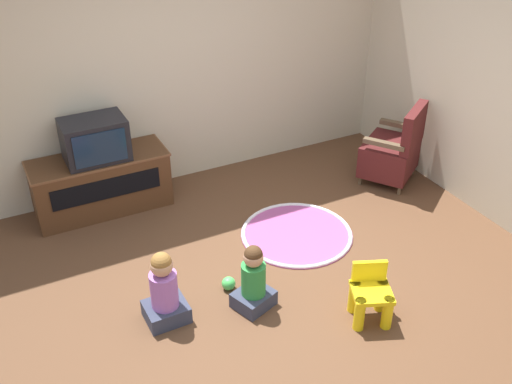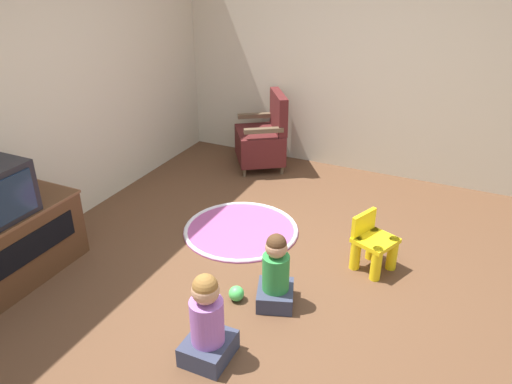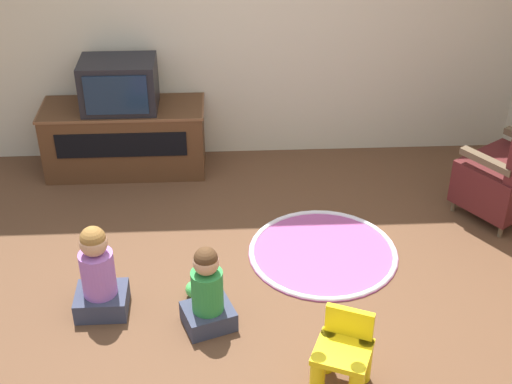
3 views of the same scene
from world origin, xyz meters
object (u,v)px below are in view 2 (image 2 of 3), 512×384
(child_watching_center, at_px, (207,323))
(yellow_kid_chair, at_px, (373,246))
(black_armchair, at_px, (263,139))
(toy_ball, at_px, (236,293))
(child_watching_left, at_px, (276,274))

(child_watching_center, bearing_deg, yellow_kid_chair, -26.86)
(black_armchair, height_order, child_watching_center, black_armchair)
(yellow_kid_chair, relative_size, toy_ball, 3.99)
(yellow_kid_chair, distance_m, toy_ball, 1.19)
(child_watching_center, bearing_deg, black_armchair, 17.43)
(child_watching_left, bearing_deg, yellow_kid_chair, -54.98)
(yellow_kid_chair, relative_size, child_watching_left, 0.79)
(black_armchair, relative_size, toy_ball, 7.57)
(child_watching_center, relative_size, toy_ball, 5.49)
(child_watching_left, distance_m, toy_ball, 0.35)
(child_watching_left, bearing_deg, black_armchair, 6.98)
(yellow_kid_chair, height_order, toy_ball, yellow_kid_chair)
(black_armchair, xyz_separation_m, child_watching_center, (-2.97, -0.97, -0.07))
(black_armchair, xyz_separation_m, child_watching_left, (-2.28, -1.14, -0.10))
(child_watching_left, xyz_separation_m, child_watching_center, (-0.69, 0.17, 0.02))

